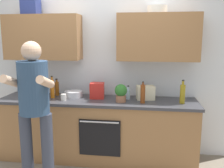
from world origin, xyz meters
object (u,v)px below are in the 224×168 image
at_px(bottle_water, 128,94).
at_px(bottle_oil, 183,94).
at_px(bottle_soy, 21,88).
at_px(bottle_juice, 52,89).
at_px(person_standing, 34,103).
at_px(mixing_bowl, 73,94).
at_px(grocery_bag_rice, 145,93).
at_px(bottle_syrup, 57,88).
at_px(potted_herb, 121,93).
at_px(knife_block, 42,91).
at_px(bottle_vinegar, 143,94).
at_px(cup_ceramic, 35,94).
at_px(grocery_bag_crisps, 97,91).
at_px(cup_coffee, 64,97).

distance_m(bottle_water, bottle_oil, 0.75).
bearing_deg(bottle_soy, bottle_oil, -5.24).
bearing_deg(bottle_oil, bottle_juice, 178.25).
relative_size(person_standing, mixing_bowl, 6.60).
bearing_deg(bottle_soy, grocery_bag_rice, -1.99).
bearing_deg(bottle_water, bottle_juice, -175.76).
distance_m(bottle_soy, grocery_bag_rice, 1.94).
xyz_separation_m(bottle_water, bottle_syrup, (-1.10, 0.08, 0.03)).
bearing_deg(potted_herb, knife_block, -177.95).
xyz_separation_m(bottle_vinegar, cup_ceramic, (-1.58, 0.10, -0.08)).
xyz_separation_m(cup_ceramic, knife_block, (0.16, -0.11, 0.07)).
xyz_separation_m(cup_ceramic, grocery_bag_crisps, (0.92, 0.09, 0.06)).
xyz_separation_m(cup_coffee, grocery_bag_rice, (1.14, 0.22, 0.05)).
distance_m(cup_ceramic, grocery_bag_crisps, 0.93).
bearing_deg(bottle_soy, bottle_syrup, -0.50).
bearing_deg(bottle_water, cup_ceramic, -176.00).
relative_size(bottle_juice, grocery_bag_crisps, 1.44).
height_order(bottle_water, mixing_bowl, bottle_water).
height_order(bottle_soy, mixing_bowl, bottle_soy).
distance_m(bottle_soy, grocery_bag_crisps, 1.24).
xyz_separation_m(bottle_syrup, bottle_juice, (-0.01, -0.16, 0.03)).
bearing_deg(bottle_oil, bottle_water, 169.42).
bearing_deg(mixing_bowl, grocery_bag_crisps, -3.19).
xyz_separation_m(bottle_juice, cup_ceramic, (-0.27, -0.01, -0.09)).
height_order(cup_coffee, grocery_bag_rice, grocery_bag_rice).
bearing_deg(cup_coffee, bottle_water, 12.65).
bearing_deg(cup_coffee, bottle_soy, 160.14).
relative_size(mixing_bowl, potted_herb, 1.07).
bearing_deg(grocery_bag_rice, potted_herb, -150.79).
bearing_deg(person_standing, bottle_syrup, 94.98).
xyz_separation_m(bottle_water, cup_coffee, (-0.90, -0.20, -0.04)).
distance_m(bottle_soy, cup_ceramic, 0.37).
distance_m(bottle_water, grocery_bag_rice, 0.25).
relative_size(potted_herb, grocery_bag_rice, 1.00).
xyz_separation_m(cup_ceramic, cup_coffee, (0.48, -0.11, -0.01)).
height_order(bottle_soy, bottle_juice, bottle_juice).
relative_size(bottle_syrup, knife_block, 0.85).
xyz_separation_m(person_standing, potted_herb, (0.93, 0.70, 0.00)).
height_order(bottle_oil, knife_block, bottle_oil).
xyz_separation_m(person_standing, bottle_water, (1.01, 0.87, -0.05)).
distance_m(person_standing, bottle_soy, 1.17).
distance_m(cup_ceramic, knife_block, 0.21).
bearing_deg(mixing_bowl, cup_ceramic, -168.97).
relative_size(bottle_water, bottle_oil, 0.62).
height_order(bottle_soy, grocery_bag_rice, bottle_soy).
relative_size(bottle_soy, grocery_bag_crisps, 1.05).
bearing_deg(bottle_juice, potted_herb, -4.92).
distance_m(bottle_water, bottle_vinegar, 0.29).
distance_m(mixing_bowl, potted_herb, 0.76).
height_order(bottle_soy, bottle_syrup, bottle_syrup).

